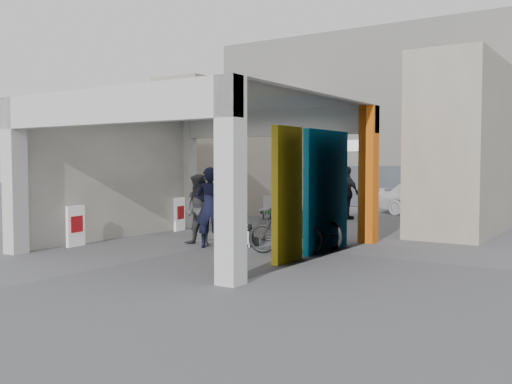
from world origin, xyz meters
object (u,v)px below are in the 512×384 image
Objects in this scene: produce_stand at (278,211)px; bicycle_rear at (285,231)px; cafe_set at (286,213)px; man_crates at (347,193)px; man_elderly at (314,213)px; man_back_turned at (200,210)px; border_collie at (250,237)px; bicycle_front at (312,225)px; man_with_dog at (210,207)px; white_van at (433,197)px.

produce_stand is 7.78m from bicycle_rear.
man_crates is (1.25, 2.21, 0.63)m from cafe_set.
cafe_set is 4.93m from man_elderly.
man_back_turned is 1.02× the size of bicycle_rear.
bicycle_front is at bearing 45.59° from border_collie.
man_crates is at bearing 87.75° from man_elderly.
produce_stand is at bearing 127.60° from border_collie.
man_back_turned reaches higher than bicycle_front.
bicycle_rear reaches higher than border_collie.
bicycle_rear is (3.36, -5.76, 0.19)m from cafe_set.
man_back_turned reaches higher than border_collie.
produce_stand is (-0.80, 0.81, -0.03)m from cafe_set.
man_with_dog reaches higher than border_collie.
man_crates reaches higher than border_collie.
man_crates is 8.25m from bicycle_rear.
cafe_set is at bearing 109.73° from man_elderly.
bicycle_front is (4.13, -5.23, 0.23)m from produce_stand.
cafe_set is at bearing 123.81° from border_collie.
man_crates is at bearing 60.44° from cafe_set.
bicycle_rear is at bearing -165.56° from white_van.
cafe_set is 6.23m from white_van.
white_van reaches higher than bicycle_front.
border_collie is at bearing 118.78° from man_crates.
man_crates is 6.96m from bicycle_front.
bicycle_front reaches higher than border_collie.
white_van is at bearing -104.58° from man_crates.
cafe_set is 0.76× the size of bicycle_front.
man_elderly reaches higher than border_collie.
bicycle_front is (3.34, -4.42, 0.20)m from cafe_set.
man_back_turned is 0.87× the size of bicycle_front.
produce_stand is 6.07m from man_elderly.
man_crates is (-0.81, 7.46, 0.72)m from border_collie.
bicycle_front is at bearing -165.78° from white_van.
man_with_dog is (2.12, -6.71, 0.67)m from produce_stand.
man_back_turned is 2.81m from bicycle_front.
man_back_turned reaches higher than produce_stand.
man_back_turned reaches higher than bicycle_rear.
cafe_set is 0.87× the size of man_back_turned.
cafe_set reaches higher than produce_stand.
man_crates is at bearing 37.75° from bicycle_front.
bicycle_front reaches higher than cafe_set.
border_collie is 0.39× the size of man_elderly.
white_van is at bearing 94.60° from border_collie.
man_back_turned is at bearing 109.92° from man_crates.
man_with_dog is 1.27× the size of man_elderly.
produce_stand is 7.07m from man_with_dog.
border_collie is 1.23m from man_with_dog.
border_collie is at bearing 51.35° from bicycle_rear.
produce_stand is 0.66× the size of man_back_turned.
white_van is (1.42, 10.40, 0.49)m from border_collie.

